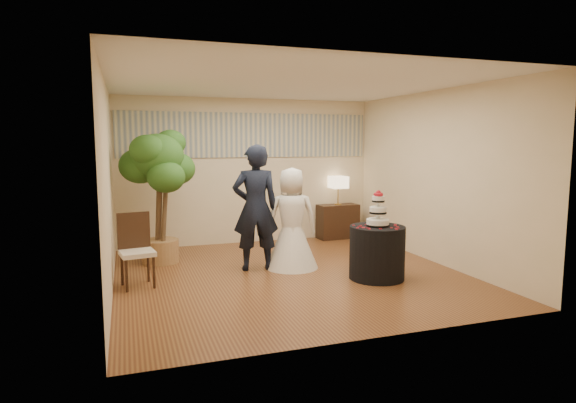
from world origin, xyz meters
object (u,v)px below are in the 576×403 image
object	(u,v)px
groom	(256,208)
cake_table	(377,252)
table_lamp	(338,190)
bride	(292,218)
wedding_cake	(378,208)
console	(338,221)
side_chair	(137,251)
ficus_tree	(159,195)

from	to	relation	value
groom	cake_table	bearing A→B (deg)	152.83
table_lamp	bride	bearing A→B (deg)	-131.20
cake_table	wedding_cake	bearing A→B (deg)	-90.00
groom	table_lamp	distance (m)	2.89
table_lamp	console	bearing A→B (deg)	0.00
console	side_chair	bearing A→B (deg)	-155.00
table_lamp	cake_table	bearing A→B (deg)	-103.69
console	table_lamp	bearing A→B (deg)	0.00
bride	console	xyz separation A→B (m)	(1.66, 1.90, -0.44)
wedding_cake	ficus_tree	world-z (taller)	ficus_tree
table_lamp	side_chair	distance (m)	4.58
wedding_cake	console	distance (m)	3.05
groom	wedding_cake	distance (m)	1.85
side_chair	console	bearing A→B (deg)	19.47
groom	table_lamp	world-z (taller)	groom
console	ficus_tree	world-z (taller)	ficus_tree
cake_table	table_lamp	xyz separation A→B (m)	(0.70, 2.88, 0.60)
table_lamp	side_chair	xyz separation A→B (m)	(-3.99, -2.19, -0.49)
wedding_cake	side_chair	distance (m)	3.40
cake_table	groom	bearing A→B (deg)	145.62
console	side_chair	world-z (taller)	side_chair
console	ficus_tree	distance (m)	3.79
wedding_cake	table_lamp	size ratio (longest dim) A/B	0.90
side_chair	cake_table	bearing A→B (deg)	-21.20
cake_table	ficus_tree	world-z (taller)	ficus_tree
table_lamp	ficus_tree	xyz separation A→B (m)	(-3.60, -0.91, 0.12)
ficus_tree	groom	bearing A→B (deg)	-33.99
wedding_cake	side_chair	world-z (taller)	wedding_cake
wedding_cake	side_chair	xyz separation A→B (m)	(-3.29, 0.69, -0.53)
bride	cake_table	bearing A→B (deg)	146.80
bride	wedding_cake	size ratio (longest dim) A/B	3.04
console	ficus_tree	bearing A→B (deg)	-169.52
cake_table	ficus_tree	distance (m)	3.58
bride	side_chair	distance (m)	2.36
bride	wedding_cake	distance (m)	1.40
cake_table	console	size ratio (longest dim) A/B	0.95
cake_table	side_chair	world-z (taller)	side_chair
wedding_cake	ficus_tree	bearing A→B (deg)	145.81
console	table_lamp	size ratio (longest dim) A/B	1.44
bride	table_lamp	distance (m)	2.53
groom	console	size ratio (longest dim) A/B	2.31
bride	wedding_cake	xyz separation A→B (m)	(0.96, -0.98, 0.24)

